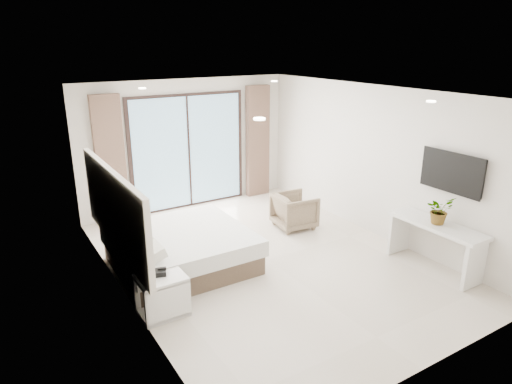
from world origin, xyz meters
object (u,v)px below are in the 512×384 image
(bed, at_px, (180,249))
(nightstand, at_px, (162,295))
(armchair, at_px, (295,209))
(console_desk, at_px, (435,236))

(bed, distance_m, nightstand, 1.33)
(nightstand, relative_size, armchair, 0.83)
(bed, xyz_separation_m, armchair, (2.49, 0.36, 0.07))
(console_desk, xyz_separation_m, armchair, (-0.85, 2.50, -0.19))
(nightstand, xyz_separation_m, armchair, (3.21, 1.47, 0.09))
(bed, height_order, console_desk, console_desk)
(console_desk, bearing_deg, armchair, 108.69)
(nightstand, bearing_deg, bed, 56.33)
(armchair, bearing_deg, console_desk, -154.79)
(bed, relative_size, nightstand, 3.36)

